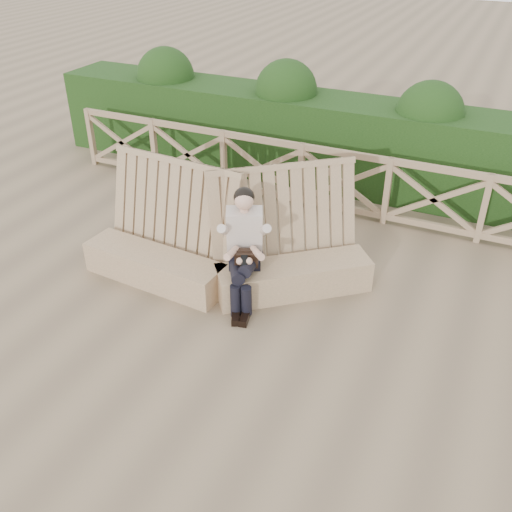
% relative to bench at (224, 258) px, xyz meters
% --- Properties ---
extents(ground, '(60.00, 60.00, 0.00)m').
position_rel_bench_xyz_m(ground, '(0.79, -0.93, -0.39)').
color(ground, brown).
rests_on(ground, ground).
extents(bench, '(3.71, 1.89, 1.56)m').
position_rel_bench_xyz_m(bench, '(0.00, 0.00, 0.00)').
color(bench, '#7E6548').
rests_on(bench, ground).
extents(woman, '(0.65, 1.00, 1.50)m').
position_rel_bench_xyz_m(woman, '(0.39, -0.18, 0.39)').
color(woman, black).
rests_on(woman, ground).
extents(guardrail, '(10.10, 0.09, 1.10)m').
position_rel_bench_xyz_m(guardrail, '(0.79, 2.57, 0.16)').
color(guardrail, '#856C4D').
rests_on(guardrail, ground).
extents(hedge, '(12.00, 1.20, 1.50)m').
position_rel_bench_xyz_m(hedge, '(0.79, 3.77, 0.36)').
color(hedge, black).
rests_on(hedge, ground).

